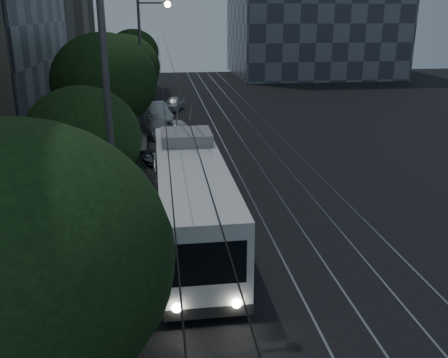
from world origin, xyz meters
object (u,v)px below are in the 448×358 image
object	(u,v)px
car_white_d	(174,104)
car_white_a	(179,129)
car_white_c	(156,112)
streetlamp_near	(124,106)
car_white_b	(157,127)
streetlamp_far	(146,54)
pickup_silver	(168,170)
trolleybus	(191,197)

from	to	relation	value
car_white_d	car_white_a	bearing A→B (deg)	-71.30
car_white_a	car_white_c	bearing A→B (deg)	89.52
car_white_d	streetlamp_near	distance (m)	33.19
car_white_b	streetlamp_far	xyz separation A→B (m)	(-0.49, 0.57, 5.23)
streetlamp_near	car_white_a	bearing A→B (deg)	84.04
pickup_silver	car_white_a	distance (m)	10.76
streetlamp_near	streetlamp_far	xyz separation A→B (m)	(0.19, 23.20, -0.42)
pickup_silver	car_white_a	bearing A→B (deg)	66.58
car_white_a	car_white_d	world-z (taller)	car_white_a
pickup_silver	streetlamp_far	xyz separation A→B (m)	(-1.11, 12.07, 4.94)
streetlamp_near	pickup_silver	bearing A→B (deg)	83.37
pickup_silver	streetlamp_near	bearing A→B (deg)	-114.80
trolleybus	car_white_a	xyz separation A→B (m)	(0.20, 17.05, -1.10)
trolleybus	car_white_c	distance (m)	22.90
car_white_a	car_white_c	world-z (taller)	car_white_c
pickup_silver	streetlamp_near	xyz separation A→B (m)	(-1.29, -11.12, 5.36)
car_white_d	pickup_silver	bearing A→B (deg)	-73.92
streetlamp_far	car_white_d	bearing A→B (deg)	77.49
trolleybus	car_white_d	distance (m)	27.87
trolleybus	streetlamp_near	world-z (taller)	streetlamp_near
car_white_b	streetlamp_near	distance (m)	23.33
pickup_silver	car_white_a	size ratio (longest dim) A/B	1.79
car_white_a	streetlamp_far	world-z (taller)	streetlamp_far
trolleybus	car_white_c	world-z (taller)	trolleybus
pickup_silver	car_white_c	bearing A→B (deg)	73.97
pickup_silver	car_white_b	distance (m)	11.52
trolleybus	streetlamp_near	bearing A→B (deg)	-114.10
car_white_d	streetlamp_near	bearing A→B (deg)	-75.29
car_white_c	car_white_d	world-z (taller)	car_white_c
pickup_silver	car_white_c	world-z (taller)	pickup_silver
car_white_d	streetlamp_far	bearing A→B (deg)	-83.81
pickup_silver	streetlamp_far	size ratio (longest dim) A/B	0.67
trolleybus	car_white_b	distance (m)	17.93
streetlamp_near	streetlamp_far	world-z (taller)	streetlamp_near
streetlamp_near	streetlamp_far	distance (m)	23.20
car_white_c	streetlamp_near	xyz separation A→B (m)	(-0.68, -27.62, 5.48)
car_white_a	car_white_d	bearing A→B (deg)	74.08
car_white_d	car_white_b	bearing A→B (deg)	-80.39
pickup_silver	car_white_b	bearing A→B (deg)	74.90
car_white_b	car_white_c	bearing A→B (deg)	72.26
trolleybus	pickup_silver	bearing A→B (deg)	96.43
car_white_d	streetlamp_near	xyz separation A→B (m)	(-2.28, -32.62, 5.66)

